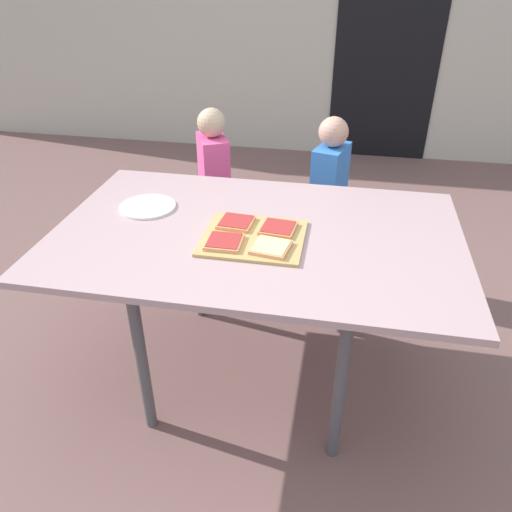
{
  "coord_description": "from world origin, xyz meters",
  "views": [
    {
      "loc": [
        0.31,
        -1.65,
        1.68
      ],
      "look_at": [
        -0.0,
        0.0,
        0.64
      ],
      "focal_mm": 34.73,
      "sensor_mm": 36.0,
      "label": 1
    }
  ],
  "objects_px": {
    "cutting_board": "(253,238)",
    "child_left": "(215,187)",
    "dining_table": "(256,245)",
    "pizza_slice_near_left": "(224,242)",
    "child_right": "(328,194)",
    "pizza_slice_far_left": "(236,222)",
    "pizza_slice_far_right": "(278,228)",
    "plate_white_left": "(148,207)",
    "pizza_slice_near_right": "(271,247)"
  },
  "relations": [
    {
      "from": "child_right",
      "to": "pizza_slice_near_left",
      "type": "bearing_deg",
      "value": -108.84
    },
    {
      "from": "child_left",
      "to": "pizza_slice_far_right",
      "type": "bearing_deg",
      "value": -59.56
    },
    {
      "from": "cutting_board",
      "to": "pizza_slice_far_right",
      "type": "relative_size",
      "value": 2.67
    },
    {
      "from": "pizza_slice_near_left",
      "to": "child_right",
      "type": "height_order",
      "value": "child_right"
    },
    {
      "from": "pizza_slice_far_right",
      "to": "child_right",
      "type": "relative_size",
      "value": 0.15
    },
    {
      "from": "dining_table",
      "to": "pizza_slice_near_left",
      "type": "height_order",
      "value": "pizza_slice_near_left"
    },
    {
      "from": "pizza_slice_far_right",
      "to": "plate_white_left",
      "type": "distance_m",
      "value": 0.59
    },
    {
      "from": "pizza_slice_far_right",
      "to": "dining_table",
      "type": "bearing_deg",
      "value": -175.89
    },
    {
      "from": "pizza_slice_far_left",
      "to": "cutting_board",
      "type": "bearing_deg",
      "value": -45.11
    },
    {
      "from": "pizza_slice_near_left",
      "to": "plate_white_left",
      "type": "xyz_separation_m",
      "value": [
        -0.4,
        0.25,
        -0.02
      ]
    },
    {
      "from": "dining_table",
      "to": "pizza_slice_far_right",
      "type": "xyz_separation_m",
      "value": [
        0.08,
        0.01,
        0.08
      ]
    },
    {
      "from": "dining_table",
      "to": "child_right",
      "type": "height_order",
      "value": "child_right"
    },
    {
      "from": "pizza_slice_near_right",
      "to": "child_right",
      "type": "bearing_deg",
      "value": 80.8
    },
    {
      "from": "pizza_slice_far_left",
      "to": "pizza_slice_near_left",
      "type": "bearing_deg",
      "value": -93.38
    },
    {
      "from": "child_left",
      "to": "child_right",
      "type": "height_order",
      "value": "child_left"
    },
    {
      "from": "pizza_slice_near_left",
      "to": "child_right",
      "type": "bearing_deg",
      "value": 71.16
    },
    {
      "from": "pizza_slice_near_left",
      "to": "cutting_board",
      "type": "bearing_deg",
      "value": 38.79
    },
    {
      "from": "pizza_slice_near_left",
      "to": "child_left",
      "type": "distance_m",
      "value": 1.02
    },
    {
      "from": "plate_white_left",
      "to": "pizza_slice_far_right",
      "type": "bearing_deg",
      "value": -11.17
    },
    {
      "from": "pizza_slice_far_right",
      "to": "child_right",
      "type": "xyz_separation_m",
      "value": [
        0.16,
        0.84,
        -0.23
      ]
    },
    {
      "from": "pizza_slice_near_right",
      "to": "dining_table",
      "type": "bearing_deg",
      "value": 119.49
    },
    {
      "from": "dining_table",
      "to": "cutting_board",
      "type": "height_order",
      "value": "cutting_board"
    },
    {
      "from": "cutting_board",
      "to": "pizza_slice_far_right",
      "type": "bearing_deg",
      "value": 37.51
    },
    {
      "from": "cutting_board",
      "to": "pizza_slice_near_left",
      "type": "xyz_separation_m",
      "value": [
        -0.09,
        -0.07,
        0.01
      ]
    },
    {
      "from": "child_left",
      "to": "cutting_board",
      "type": "bearing_deg",
      "value": -66.09
    },
    {
      "from": "plate_white_left",
      "to": "child_left",
      "type": "xyz_separation_m",
      "value": [
        0.1,
        0.69,
        -0.2
      ]
    },
    {
      "from": "dining_table",
      "to": "pizza_slice_far_left",
      "type": "xyz_separation_m",
      "value": [
        -0.09,
        0.02,
        0.08
      ]
    },
    {
      "from": "cutting_board",
      "to": "pizza_slice_far_left",
      "type": "distance_m",
      "value": 0.12
    },
    {
      "from": "cutting_board",
      "to": "child_right",
      "type": "xyz_separation_m",
      "value": [
        0.24,
        0.91,
        -0.21
      ]
    },
    {
      "from": "pizza_slice_near_right",
      "to": "child_right",
      "type": "distance_m",
      "value": 1.03
    },
    {
      "from": "pizza_slice_near_right",
      "to": "pizza_slice_near_left",
      "type": "bearing_deg",
      "value": 177.99
    },
    {
      "from": "pizza_slice_far_left",
      "to": "plate_white_left",
      "type": "relative_size",
      "value": 0.59
    },
    {
      "from": "cutting_board",
      "to": "dining_table",
      "type": "bearing_deg",
      "value": 86.53
    },
    {
      "from": "pizza_slice_near_left",
      "to": "dining_table",
      "type": "bearing_deg",
      "value": 54.61
    },
    {
      "from": "cutting_board",
      "to": "child_left",
      "type": "distance_m",
      "value": 0.98
    },
    {
      "from": "pizza_slice_near_left",
      "to": "child_left",
      "type": "xyz_separation_m",
      "value": [
        -0.3,
        0.95,
        -0.22
      ]
    },
    {
      "from": "plate_white_left",
      "to": "dining_table",
      "type": "bearing_deg",
      "value": -13.65
    },
    {
      "from": "pizza_slice_far_left",
      "to": "pizza_slice_far_right",
      "type": "bearing_deg",
      "value": -5.51
    },
    {
      "from": "pizza_slice_near_right",
      "to": "cutting_board",
      "type": "bearing_deg",
      "value": 136.12
    },
    {
      "from": "cutting_board",
      "to": "pizza_slice_near_left",
      "type": "bearing_deg",
      "value": -141.21
    },
    {
      "from": "pizza_slice_near_right",
      "to": "child_left",
      "type": "xyz_separation_m",
      "value": [
        -0.47,
        0.96,
        -0.22
      ]
    },
    {
      "from": "child_right",
      "to": "pizza_slice_far_left",
      "type": "bearing_deg",
      "value": -111.55
    },
    {
      "from": "cutting_board",
      "to": "pizza_slice_near_right",
      "type": "xyz_separation_m",
      "value": [
        0.08,
        -0.08,
        0.01
      ]
    },
    {
      "from": "dining_table",
      "to": "pizza_slice_near_left",
      "type": "distance_m",
      "value": 0.18
    },
    {
      "from": "child_right",
      "to": "pizza_slice_far_right",
      "type": "bearing_deg",
      "value": -100.53
    },
    {
      "from": "dining_table",
      "to": "plate_white_left",
      "type": "distance_m",
      "value": 0.51
    },
    {
      "from": "plate_white_left",
      "to": "child_right",
      "type": "bearing_deg",
      "value": 44.91
    },
    {
      "from": "cutting_board",
      "to": "plate_white_left",
      "type": "height_order",
      "value": "cutting_board"
    },
    {
      "from": "pizza_slice_far_left",
      "to": "pizza_slice_near_right",
      "type": "bearing_deg",
      "value": -44.5
    },
    {
      "from": "cutting_board",
      "to": "child_left",
      "type": "bearing_deg",
      "value": 113.91
    }
  ]
}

